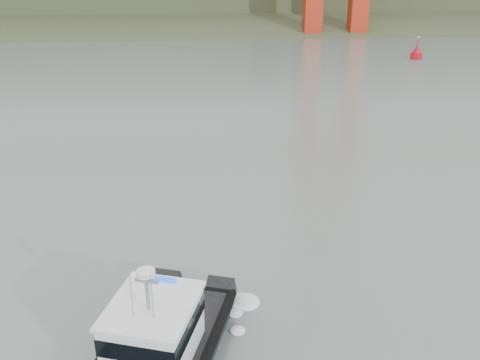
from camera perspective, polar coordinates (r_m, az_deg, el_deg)
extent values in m
plane|color=slate|center=(23.99, 1.82, -13.51)|extent=(400.00, 400.00, 0.00)
cube|color=#313D23|center=(111.90, -3.70, 16.34)|extent=(500.00, 44.72, 16.25)
cube|color=white|center=(19.93, -9.16, -15.63)|extent=(3.60, 3.95, 2.09)
cube|color=black|center=(19.70, -9.24, -14.79)|extent=(3.66, 4.02, 0.68)
cube|color=white|center=(19.24, -9.38, -13.06)|extent=(3.82, 4.18, 0.15)
cylinder|color=gray|center=(18.61, -9.85, -11.70)|extent=(0.15, 0.15, 1.64)
cylinder|color=white|center=(18.17, -10.02, -9.71)|extent=(0.64, 0.64, 0.16)
cylinder|color=#B40C1D|center=(79.61, 18.27, 12.42)|extent=(1.56, 1.56, 1.04)
cone|color=#B40C1D|center=(79.43, 18.37, 13.15)|extent=(1.21, 1.21, 1.56)
cylinder|color=#B40C1D|center=(79.26, 18.46, 13.89)|extent=(0.14, 0.14, 0.87)
sphere|color=#E5D87F|center=(79.19, 18.51, 14.25)|extent=(0.26, 0.26, 0.26)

